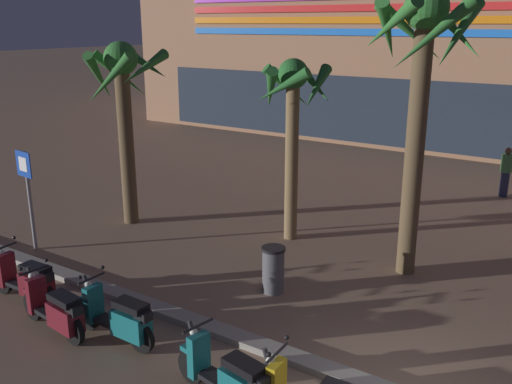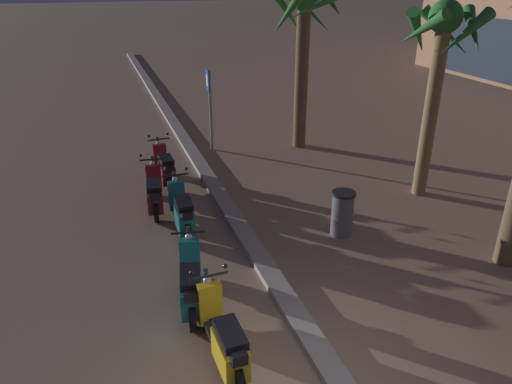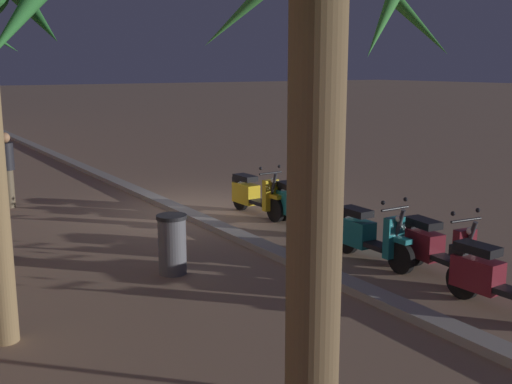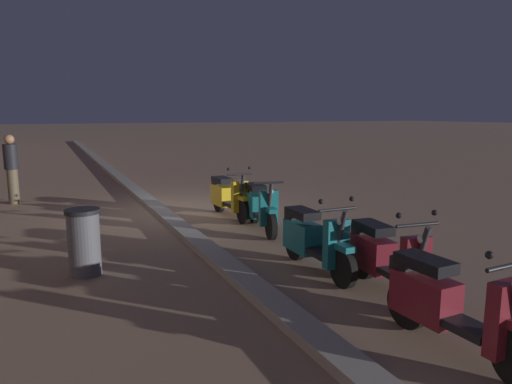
{
  "view_description": "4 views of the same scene",
  "coord_description": "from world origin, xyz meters",
  "px_view_note": "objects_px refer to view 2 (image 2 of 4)",
  "views": [
    {
      "loc": [
        1.7,
        -6.58,
        5.2
      ],
      "look_at": [
        -5.36,
        4.1,
        1.35
      ],
      "focal_mm": 39.65,
      "sensor_mm": 36.0,
      "label": 1
    },
    {
      "loc": [
        3.82,
        -2.15,
        4.86
      ],
      "look_at": [
        -3.81,
        0.43,
        1.17
      ],
      "focal_mm": 33.43,
      "sensor_mm": 36.0,
      "label": 2
    },
    {
      "loc": [
        -12.38,
        6.18,
        3.23
      ],
      "look_at": [
        -3.41,
        0.48,
        1.08
      ],
      "focal_mm": 43.78,
      "sensor_mm": 36.0,
      "label": 3
    },
    {
      "loc": [
        -10.49,
        2.66,
        2.27
      ],
      "look_at": [
        -4.46,
        -0.09,
        1.15
      ],
      "focal_mm": 32.66,
      "sensor_mm": 36.0,
      "label": 4
    }
  ],
  "objects_px": {
    "scooter_yellow_far_back": "(223,338)",
    "palm_tree_mid_walkway": "(440,55)",
    "scooter_maroon_mid_front": "(155,193)",
    "litter_bin": "(342,213)",
    "scooter_maroon_gap_after_mid": "(165,168)",
    "palm_tree_near_sign": "(304,28)",
    "scooter_teal_mid_centre": "(191,284)",
    "crossing_sign": "(210,101)",
    "scooter_teal_second_in_line": "(182,212)"
  },
  "relations": [
    {
      "from": "scooter_maroon_gap_after_mid",
      "to": "litter_bin",
      "type": "xyz_separation_m",
      "value": [
        3.69,
        3.0,
        0.03
      ]
    },
    {
      "from": "scooter_maroon_mid_front",
      "to": "litter_bin",
      "type": "bearing_deg",
      "value": 56.68
    },
    {
      "from": "scooter_yellow_far_back",
      "to": "litter_bin",
      "type": "relative_size",
      "value": 1.96
    },
    {
      "from": "scooter_teal_mid_centre",
      "to": "scooter_yellow_far_back",
      "type": "bearing_deg",
      "value": 7.04
    },
    {
      "from": "scooter_maroon_gap_after_mid",
      "to": "scooter_yellow_far_back",
      "type": "distance_m",
      "value": 6.39
    },
    {
      "from": "scooter_yellow_far_back",
      "to": "palm_tree_near_sign",
      "type": "height_order",
      "value": "palm_tree_near_sign"
    },
    {
      "from": "scooter_teal_second_in_line",
      "to": "crossing_sign",
      "type": "distance_m",
      "value": 5.18
    },
    {
      "from": "crossing_sign",
      "to": "palm_tree_mid_walkway",
      "type": "distance_m",
      "value": 6.45
    },
    {
      "from": "scooter_teal_mid_centre",
      "to": "palm_tree_near_sign",
      "type": "xyz_separation_m",
      "value": [
        -6.75,
        4.79,
        3.02
      ]
    },
    {
      "from": "scooter_yellow_far_back",
      "to": "scooter_maroon_mid_front",
      "type": "bearing_deg",
      "value": -177.28
    },
    {
      "from": "palm_tree_mid_walkway",
      "to": "scooter_teal_mid_centre",
      "type": "bearing_deg",
      "value": -67.39
    },
    {
      "from": "scooter_maroon_mid_front",
      "to": "litter_bin",
      "type": "distance_m",
      "value": 4.12
    },
    {
      "from": "scooter_yellow_far_back",
      "to": "crossing_sign",
      "type": "xyz_separation_m",
      "value": [
        -8.6,
        1.94,
        1.05
      ]
    },
    {
      "from": "scooter_teal_mid_centre",
      "to": "crossing_sign",
      "type": "distance_m",
      "value": 7.64
    },
    {
      "from": "scooter_yellow_far_back",
      "to": "litter_bin",
      "type": "height_order",
      "value": "scooter_yellow_far_back"
    },
    {
      "from": "scooter_maroon_mid_front",
      "to": "palm_tree_mid_walkway",
      "type": "distance_m",
      "value": 6.9
    },
    {
      "from": "scooter_maroon_mid_front",
      "to": "palm_tree_near_sign",
      "type": "distance_m",
      "value": 6.53
    },
    {
      "from": "scooter_teal_second_in_line",
      "to": "palm_tree_near_sign",
      "type": "xyz_separation_m",
      "value": [
        -4.24,
        4.46,
        3.02
      ]
    },
    {
      "from": "palm_tree_near_sign",
      "to": "palm_tree_mid_walkway",
      "type": "relative_size",
      "value": 1.08
    },
    {
      "from": "scooter_maroon_mid_front",
      "to": "palm_tree_near_sign",
      "type": "height_order",
      "value": "palm_tree_near_sign"
    },
    {
      "from": "scooter_teal_second_in_line",
      "to": "palm_tree_near_sign",
      "type": "height_order",
      "value": "palm_tree_near_sign"
    },
    {
      "from": "scooter_maroon_gap_after_mid",
      "to": "scooter_teal_mid_centre",
      "type": "relative_size",
      "value": 0.98
    },
    {
      "from": "scooter_maroon_gap_after_mid",
      "to": "palm_tree_mid_walkway",
      "type": "height_order",
      "value": "palm_tree_mid_walkway"
    },
    {
      "from": "scooter_maroon_gap_after_mid",
      "to": "scooter_teal_mid_centre",
      "type": "distance_m",
      "value": 5.06
    },
    {
      "from": "palm_tree_mid_walkway",
      "to": "litter_bin",
      "type": "distance_m",
      "value": 4.11
    },
    {
      "from": "palm_tree_mid_walkway",
      "to": "litter_bin",
      "type": "height_order",
      "value": "palm_tree_mid_walkway"
    },
    {
      "from": "scooter_maroon_gap_after_mid",
      "to": "crossing_sign",
      "type": "bearing_deg",
      "value": 142.01
    },
    {
      "from": "palm_tree_near_sign",
      "to": "litter_bin",
      "type": "distance_m",
      "value": 6.33
    },
    {
      "from": "palm_tree_mid_walkway",
      "to": "litter_bin",
      "type": "xyz_separation_m",
      "value": [
        1.19,
        -2.75,
        -2.81
      ]
    },
    {
      "from": "scooter_maroon_gap_after_mid",
      "to": "palm_tree_near_sign",
      "type": "distance_m",
      "value": 5.62
    },
    {
      "from": "scooter_teal_mid_centre",
      "to": "scooter_teal_second_in_line",
      "type": "bearing_deg",
      "value": 172.54
    },
    {
      "from": "scooter_maroon_mid_front",
      "to": "litter_bin",
      "type": "height_order",
      "value": "scooter_maroon_mid_front"
    },
    {
      "from": "crossing_sign",
      "to": "scooter_teal_mid_centre",
      "type": "bearing_deg",
      "value": -16.12
    },
    {
      "from": "palm_tree_near_sign",
      "to": "scooter_maroon_gap_after_mid",
      "type": "bearing_deg",
      "value": -68.92
    },
    {
      "from": "scooter_maroon_gap_after_mid",
      "to": "palm_tree_near_sign",
      "type": "relative_size",
      "value": 0.38
    },
    {
      "from": "scooter_teal_second_in_line",
      "to": "litter_bin",
      "type": "bearing_deg",
      "value": 69.26
    },
    {
      "from": "palm_tree_mid_walkway",
      "to": "scooter_yellow_far_back",
      "type": "bearing_deg",
      "value": -56.91
    },
    {
      "from": "scooter_teal_second_in_line",
      "to": "scooter_teal_mid_centre",
      "type": "height_order",
      "value": "scooter_teal_second_in_line"
    },
    {
      "from": "scooter_maroon_mid_front",
      "to": "scooter_maroon_gap_after_mid",
      "type": "bearing_deg",
      "value": 162.88
    },
    {
      "from": "scooter_yellow_far_back",
      "to": "palm_tree_mid_walkway",
      "type": "height_order",
      "value": "palm_tree_mid_walkway"
    },
    {
      "from": "scooter_teal_mid_centre",
      "to": "litter_bin",
      "type": "height_order",
      "value": "scooter_teal_mid_centre"
    },
    {
      "from": "scooter_maroon_mid_front",
      "to": "scooter_teal_second_in_line",
      "type": "xyz_separation_m",
      "value": [
        1.11,
        0.4,
        0.0
      ]
    },
    {
      "from": "scooter_maroon_mid_front",
      "to": "crossing_sign",
      "type": "distance_m",
      "value": 4.37
    },
    {
      "from": "scooter_yellow_far_back",
      "to": "crossing_sign",
      "type": "distance_m",
      "value": 8.88
    },
    {
      "from": "scooter_teal_mid_centre",
      "to": "palm_tree_near_sign",
      "type": "relative_size",
      "value": 0.38
    },
    {
      "from": "scooter_teal_second_in_line",
      "to": "crossing_sign",
      "type": "relative_size",
      "value": 0.76
    },
    {
      "from": "litter_bin",
      "to": "scooter_maroon_gap_after_mid",
      "type": "bearing_deg",
      "value": -140.86
    },
    {
      "from": "crossing_sign",
      "to": "scooter_maroon_gap_after_mid",
      "type": "bearing_deg",
      "value": -37.99
    },
    {
      "from": "scooter_maroon_gap_after_mid",
      "to": "scooter_teal_mid_centre",
      "type": "bearing_deg",
      "value": -4.17
    },
    {
      "from": "scooter_teal_second_in_line",
      "to": "palm_tree_mid_walkway",
      "type": "height_order",
      "value": "palm_tree_mid_walkway"
    }
  ]
}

